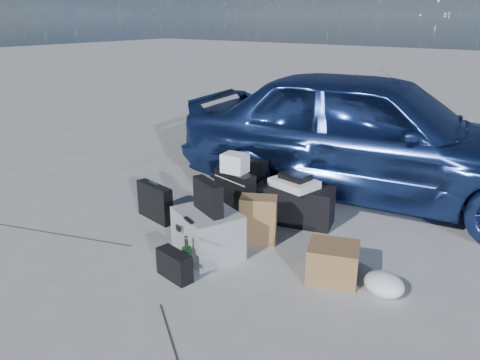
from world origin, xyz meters
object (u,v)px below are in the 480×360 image
object	(u,v)px
suitcase_right	(235,198)
green_bottle	(187,256)
cardboard_box	(333,262)
pelican_case	(208,233)
car	(370,134)
suitcase_left	(248,183)
duffel_bag	(295,204)
briefcase	(155,202)

from	to	relation	value
suitcase_right	green_bottle	xyz separation A→B (m)	(0.29, -1.05, -0.12)
suitcase_right	cardboard_box	xyz separation A→B (m)	(1.31, -0.41, -0.13)
pelican_case	car	bearing A→B (deg)	97.87
suitcase_left	duffel_bag	world-z (taller)	suitcase_left
suitcase_left	cardboard_box	distance (m)	1.70
car	duffel_bag	xyz separation A→B (m)	(-0.29, -1.21, -0.56)
pelican_case	suitcase_right	size ratio (longest dim) A/B	1.02
cardboard_box	suitcase_right	bearing A→B (deg)	162.70
pelican_case	duffel_bag	xyz separation A→B (m)	(0.28, 1.07, -0.01)
briefcase	pelican_case	bearing A→B (deg)	-5.29
green_bottle	pelican_case	bearing A→B (deg)	101.78
car	pelican_case	size ratio (longest dim) A/B	7.73
suitcase_right	green_bottle	world-z (taller)	suitcase_right
briefcase	duffel_bag	size ratio (longest dim) A/B	0.64
suitcase_left	suitcase_right	world-z (taller)	same
suitcase_right	duffel_bag	world-z (taller)	suitcase_right
car	suitcase_right	distance (m)	1.84
pelican_case	duffel_bag	size ratio (longest dim) A/B	0.72
car	cardboard_box	xyz separation A→B (m)	(0.53, -2.00, -0.60)
suitcase_left	briefcase	bearing A→B (deg)	-132.11
briefcase	cardboard_box	size ratio (longest dim) A/B	1.25
suitcase_left	duffel_bag	xyz separation A→B (m)	(0.64, -0.06, -0.08)
briefcase	suitcase_left	bearing A→B (deg)	65.94
pelican_case	suitcase_right	world-z (taller)	suitcase_right
pelican_case	duffel_bag	bearing A→B (deg)	97.24
briefcase	suitcase_right	distance (m)	0.86
briefcase	suitcase_right	size ratio (longest dim) A/B	0.89
suitcase_right	green_bottle	size ratio (longest dim) A/B	1.74
car	green_bottle	world-z (taller)	car
briefcase	suitcase_right	bearing A→B (deg)	40.23
pelican_case	suitcase_left	size ratio (longest dim) A/B	1.02
green_bottle	suitcase_right	bearing A→B (deg)	105.18
car	briefcase	distance (m)	2.59
pelican_case	cardboard_box	world-z (taller)	pelican_case
suitcase_left	suitcase_right	bearing A→B (deg)	-79.51
suitcase_right	cardboard_box	size ratio (longest dim) A/B	1.40
car	suitcase_right	world-z (taller)	car
briefcase	cardboard_box	bearing A→B (deg)	10.60
duffel_bag	green_bottle	distance (m)	1.45
briefcase	suitcase_left	world-z (taller)	suitcase_left
pelican_case	suitcase_left	bearing A→B (deg)	129.62
cardboard_box	briefcase	bearing A→B (deg)	-179.46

